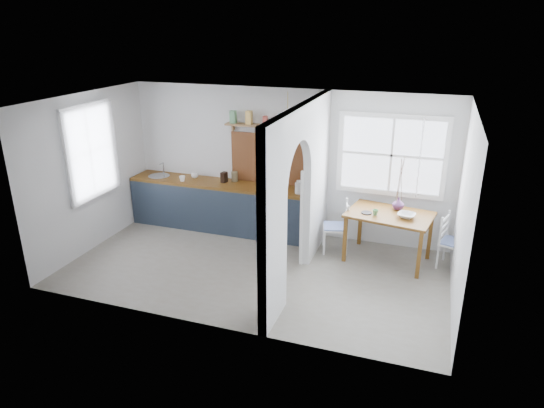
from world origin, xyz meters
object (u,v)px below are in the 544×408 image
(chair_left, at_px, (335,226))
(vase, at_px, (398,204))
(chair_right, at_px, (454,242))
(kettle, at_px, (299,187))
(dining_table, at_px, (388,237))

(chair_left, relative_size, vase, 4.47)
(chair_right, distance_m, kettle, 2.63)
(chair_left, bearing_deg, vase, 85.27)
(chair_right, bearing_deg, chair_left, 106.68)
(chair_left, xyz_separation_m, chair_right, (1.87, 0.00, -0.01))
(vase, bearing_deg, dining_table, -113.14)
(chair_left, distance_m, chair_right, 1.87)
(dining_table, xyz_separation_m, vase, (0.10, 0.23, 0.50))
(dining_table, distance_m, kettle, 1.68)
(kettle, distance_m, vase, 1.65)
(dining_table, height_order, kettle, kettle)
(chair_left, relative_size, kettle, 3.97)
(dining_table, bearing_deg, chair_left, -174.85)
(kettle, relative_size, vase, 1.12)
(chair_right, height_order, kettle, kettle)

